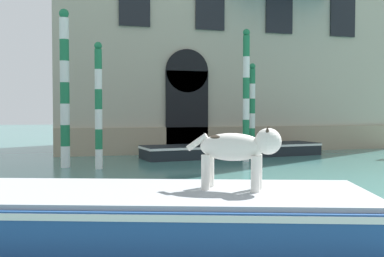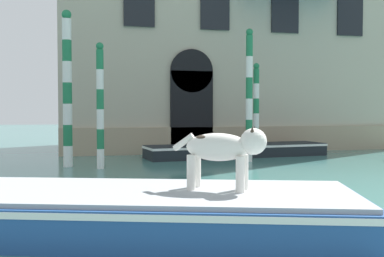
{
  "view_description": "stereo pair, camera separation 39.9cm",
  "coord_description": "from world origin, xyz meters",
  "px_view_note": "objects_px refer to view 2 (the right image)",
  "views": [
    {
      "loc": [
        -2.9,
        0.89,
        1.66
      ],
      "look_at": [
        0.28,
        12.52,
        1.2
      ],
      "focal_mm": 42.0,
      "sensor_mm": 36.0,
      "label": 1
    },
    {
      "loc": [
        -2.52,
        0.79,
        1.66
      ],
      "look_at": [
        0.28,
        12.52,
        1.2
      ],
      "focal_mm": 42.0,
      "sensor_mm": 36.0,
      "label": 2
    }
  ],
  "objects_px": {
    "mooring_pole_3": "(249,95)",
    "mooring_pole_2": "(256,110)",
    "dog_on_deck": "(224,148)",
    "mooring_pole_0": "(100,105)",
    "boat_moored_near_palazzo": "(237,150)",
    "mooring_pole_4": "(67,88)",
    "boat_foreground": "(109,209)"
  },
  "relations": [
    {
      "from": "mooring_pole_0",
      "to": "dog_on_deck",
      "type": "bearing_deg",
      "value": -79.14
    },
    {
      "from": "boat_foreground",
      "to": "mooring_pole_3",
      "type": "distance_m",
      "value": 9.38
    },
    {
      "from": "dog_on_deck",
      "to": "boat_moored_near_palazzo",
      "type": "xyz_separation_m",
      "value": [
        3.58,
        9.74,
        -0.92
      ]
    },
    {
      "from": "boat_foreground",
      "to": "mooring_pole_0",
      "type": "height_order",
      "value": "mooring_pole_0"
    },
    {
      "from": "dog_on_deck",
      "to": "mooring_pole_0",
      "type": "bearing_deg",
      "value": 131.58
    },
    {
      "from": "mooring_pole_0",
      "to": "boat_foreground",
      "type": "bearing_deg",
      "value": -90.96
    },
    {
      "from": "mooring_pole_0",
      "to": "mooring_pole_4",
      "type": "bearing_deg",
      "value": 144.47
    },
    {
      "from": "mooring_pole_0",
      "to": "mooring_pole_3",
      "type": "relative_size",
      "value": 0.83
    },
    {
      "from": "mooring_pole_0",
      "to": "mooring_pole_4",
      "type": "relative_size",
      "value": 0.78
    },
    {
      "from": "mooring_pole_2",
      "to": "mooring_pole_4",
      "type": "xyz_separation_m",
      "value": [
        -6.44,
        -1.12,
        0.65
      ]
    },
    {
      "from": "mooring_pole_2",
      "to": "boat_moored_near_palazzo",
      "type": "bearing_deg",
      "value": 131.61
    },
    {
      "from": "mooring_pole_2",
      "to": "mooring_pole_4",
      "type": "bearing_deg",
      "value": -170.13
    },
    {
      "from": "boat_foreground",
      "to": "dog_on_deck",
      "type": "xyz_separation_m",
      "value": [
        1.54,
        -0.4,
        0.85
      ]
    },
    {
      "from": "boat_foreground",
      "to": "mooring_pole_2",
      "type": "xyz_separation_m",
      "value": [
        5.62,
        8.78,
        1.39
      ]
    },
    {
      "from": "boat_foreground",
      "to": "mooring_pole_2",
      "type": "distance_m",
      "value": 10.51
    },
    {
      "from": "boat_moored_near_palazzo",
      "to": "mooring_pole_4",
      "type": "xyz_separation_m",
      "value": [
        -5.94,
        -1.68,
        2.11
      ]
    },
    {
      "from": "boat_foreground",
      "to": "boat_moored_near_palazzo",
      "type": "xyz_separation_m",
      "value": [
        5.12,
        9.34,
        -0.07
      ]
    },
    {
      "from": "dog_on_deck",
      "to": "mooring_pole_4",
      "type": "xyz_separation_m",
      "value": [
        -2.35,
        8.06,
        1.2
      ]
    },
    {
      "from": "boat_foreground",
      "to": "mooring_pole_4",
      "type": "distance_m",
      "value": 7.97
    },
    {
      "from": "dog_on_deck",
      "to": "mooring_pole_0",
      "type": "xyz_separation_m",
      "value": [
        -1.42,
        7.39,
        0.68
      ]
    },
    {
      "from": "boat_moored_near_palazzo",
      "to": "mooring_pole_4",
      "type": "distance_m",
      "value": 6.52
    },
    {
      "from": "boat_foreground",
      "to": "mooring_pole_3",
      "type": "bearing_deg",
      "value": 75.14
    },
    {
      "from": "dog_on_deck",
      "to": "mooring_pole_3",
      "type": "bearing_deg",
      "value": 97.9
    },
    {
      "from": "boat_foreground",
      "to": "dog_on_deck",
      "type": "relative_size",
      "value": 6.12
    },
    {
      "from": "mooring_pole_3",
      "to": "mooring_pole_4",
      "type": "distance_m",
      "value": 5.78
    },
    {
      "from": "mooring_pole_3",
      "to": "mooring_pole_0",
      "type": "bearing_deg",
      "value": -171.28
    },
    {
      "from": "dog_on_deck",
      "to": "mooring_pole_2",
      "type": "distance_m",
      "value": 10.06
    },
    {
      "from": "boat_moored_near_palazzo",
      "to": "mooring_pole_0",
      "type": "height_order",
      "value": "mooring_pole_0"
    },
    {
      "from": "boat_moored_near_palazzo",
      "to": "mooring_pole_2",
      "type": "xyz_separation_m",
      "value": [
        0.5,
        -0.56,
        1.46
      ]
    },
    {
      "from": "boat_foreground",
      "to": "mooring_pole_0",
      "type": "relative_size",
      "value": 1.99
    },
    {
      "from": "boat_moored_near_palazzo",
      "to": "mooring_pole_2",
      "type": "distance_m",
      "value": 1.64
    },
    {
      "from": "mooring_pole_3",
      "to": "mooring_pole_2",
      "type": "bearing_deg",
      "value": 57.67
    }
  ]
}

